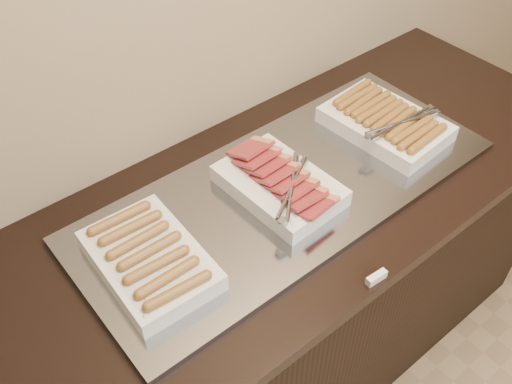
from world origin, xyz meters
TOP-DOWN VIEW (x-y plane):
  - counter at (0.00, 2.13)m, footprint 2.06×0.76m
  - warming_tray at (0.02, 2.13)m, footprint 1.20×0.50m
  - dish_left at (-0.41, 2.13)m, footprint 0.23×0.34m
  - dish_center at (-0.01, 2.13)m, footprint 0.25×0.35m
  - dish_right at (0.42, 2.13)m, footprint 0.27×0.37m
  - label_holder at (-0.01, 1.77)m, footprint 0.06×0.02m

SIDE VIEW (x-z plane):
  - counter at x=0.00m, z-range 0.00..0.90m
  - warming_tray at x=0.02m, z-range 0.90..0.92m
  - label_holder at x=-0.01m, z-range 0.90..0.92m
  - dish_left at x=-0.41m, z-range 0.92..0.99m
  - dish_center at x=-0.01m, z-range 0.91..1.00m
  - dish_right at x=0.42m, z-range 0.91..0.99m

